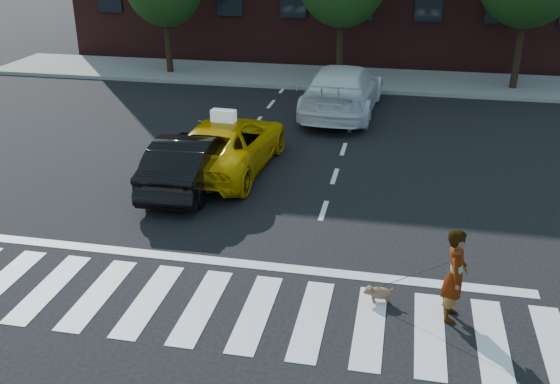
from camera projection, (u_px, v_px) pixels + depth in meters
name	position (u px, v px, depth m)	size (l,w,h in m)	color
ground	(201.00, 306.00, 11.17)	(120.00, 120.00, 0.00)	black
crosswalk	(201.00, 306.00, 11.17)	(13.00, 2.40, 0.01)	silver
stop_line	(226.00, 262.00, 12.60)	(12.00, 0.30, 0.01)	silver
sidewalk_far	(328.00, 78.00, 26.83)	(30.00, 4.00, 0.15)	slate
taxi	(227.00, 144.00, 17.07)	(2.34, 5.08, 1.41)	#D9A504
black_sedan	(189.00, 161.00, 15.93)	(1.46, 4.18, 1.38)	black
white_suv	(343.00, 89.00, 21.92)	(2.40, 5.91, 1.71)	white
woman	(455.00, 275.00, 10.53)	(0.62, 0.41, 1.70)	#999999
dog	(378.00, 293.00, 11.24)	(0.56, 0.30, 0.32)	olive
taxi_sign	(224.00, 116.00, 16.54)	(0.65, 0.28, 0.32)	white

